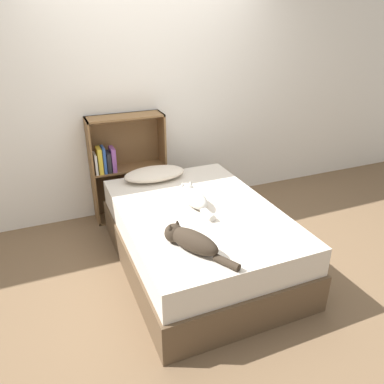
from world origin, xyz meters
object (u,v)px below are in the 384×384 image
cat_dark (190,240)px  bookshelf (124,165)px  cat_light (193,197)px  pillow (155,174)px  bed (198,237)px

cat_dark → bookshelf: 1.69m
cat_light → cat_dark: (-0.29, -0.63, 0.01)m
pillow → bookshelf: size_ratio=0.54×
bookshelf → cat_dark: bearing=-87.8°
cat_light → cat_dark: size_ratio=0.96×
cat_light → cat_dark: bearing=152.1°
bookshelf → cat_light: bearing=-71.6°
cat_dark → cat_light: bearing=-52.2°
cat_light → bookshelf: size_ratio=0.49×
bookshelf → bed: bearing=-73.1°
pillow → cat_dark: (-0.14, -1.27, 0.01)m
pillow → cat_light: 0.65m
bed → cat_light: size_ratio=3.37×
pillow → cat_dark: size_ratio=1.06×
bed → bookshelf: size_ratio=1.66×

